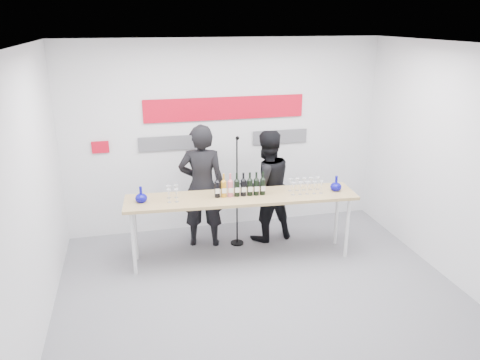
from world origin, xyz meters
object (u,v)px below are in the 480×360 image
object	(u,v)px
tasting_table	(242,201)
presenter_left	(202,186)
presenter_right	(266,186)
mic_stand	(237,212)

from	to	relation	value
tasting_table	presenter_left	bearing A→B (deg)	132.81
presenter_right	mic_stand	size ratio (longest dim) A/B	1.02
presenter_left	presenter_right	world-z (taller)	presenter_left
tasting_table	presenter_left	size ratio (longest dim) A/B	1.73
tasting_table	presenter_right	world-z (taller)	presenter_right
presenter_left	mic_stand	xyz separation A→B (m)	(0.50, -0.13, -0.41)
presenter_left	presenter_right	distance (m)	0.98
mic_stand	tasting_table	bearing A→B (deg)	-104.11
presenter_left	presenter_right	size ratio (longest dim) A/B	1.08
presenter_right	mic_stand	world-z (taller)	presenter_right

